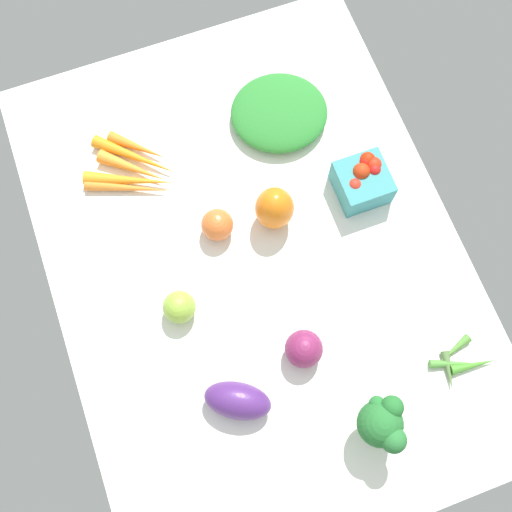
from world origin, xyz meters
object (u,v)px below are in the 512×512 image
Objects in this scene: heirloom_tomato_green at (179,307)px; red_onion_near_basket at (304,349)px; bell_pepper_orange at (274,208)px; broccoli_head at (382,424)px; leafy_greens_clump at (279,113)px; berry_basket at (363,180)px; okra_pile at (459,362)px; heirloom_tomato_orange at (217,225)px; carrot_bunch at (132,169)px; eggplant at (238,401)px.

heirloom_tomato_green is 0.89× the size of red_onion_near_basket.
bell_pepper_orange reaches higher than red_onion_near_basket.
broccoli_head reaches higher than heirloom_tomato_green.
leafy_greens_clump is at bearing -5.28° from broccoli_head.
broccoli_head reaches higher than berry_basket.
okra_pile is 1.94× the size of heirloom_tomato_orange.
berry_basket is at bearing -89.55° from bell_pepper_orange.
heirloom_tomato_green is 29.94cm from carrot_bunch.
red_onion_near_basket reaches higher than carrot_bunch.
leafy_greens_clump is 31.21cm from carrot_bunch.
eggplant is at bearing 149.17° from bell_pepper_orange.
bell_pepper_orange reaches higher than berry_basket.
heirloom_tomato_green is 0.51× the size of eggplant.
heirloom_tomato_orange is at bearing 17.48° from broccoli_head.
heirloom_tomato_green is 42.05cm from berry_basket.
broccoli_head reaches higher than bell_pepper_orange.
okra_pile is 1.17× the size of bell_pepper_orange.
bell_pepper_orange is (-18.70, -22.59, 3.77)cm from carrot_bunch.
carrot_bunch is (17.37, 11.71, -1.75)cm from heirloom_tomato_orange.
eggplant is 1.16× the size of bell_pepper_orange.
heirloom_tomato_green is at bearing 135.16° from leafy_greens_clump.
heirloom_tomato_orange is at bearing 39.72° from okra_pile.
red_onion_near_basket is 14.57cm from eggplant.
eggplant reaches higher than okra_pile.
heirloom_tomato_green is 0.99× the size of heirloom_tomato_orange.
red_onion_near_basket is at bearing 48.57° from eggplant.
bell_pepper_orange is at bearing -129.62° from carrot_bunch.
broccoli_head reaches higher than leafy_greens_clump.
okra_pile is at bearing -75.62° from broccoli_head.
broccoli_head reaches higher than eggplant.
berry_basket reaches higher than heirloom_tomato_orange.
okra_pile is 1.24× the size of berry_basket.
heirloom_tomato_orange is 0.52× the size of eggplant.
eggplant reaches higher than heirloom_tomato_orange.
eggplant is at bearing 79.71° from okra_pile.
heirloom_tomato_green is at bearing 39.17° from broccoli_head.
heirloom_tomato_orange is at bearing -42.69° from heirloom_tomato_green.
carrot_bunch is at bearing 38.04° from okra_pile.
carrot_bunch is 44.75cm from berry_basket.
leafy_greens_clump is 22.04cm from berry_basket.
berry_basket is at bearing -19.78° from broccoli_head.
carrot_bunch is 2.77× the size of red_onion_near_basket.
leafy_greens_clump is 47.68cm from red_onion_near_basket.
berry_basket is (11.34, -40.48, 0.71)cm from heirloom_tomato_green.
eggplant is (-31.62, 7.21, 0.11)cm from heirloom_tomato_orange.
eggplant is at bearing -167.20° from heirloom_tomato_green.
bell_pepper_orange is at bearing 90.45° from berry_basket.
eggplant reaches higher than leafy_greens_clump.
broccoli_head is at bearing 1.52° from eggplant.
bell_pepper_orange is at bearing 29.67° from okra_pile.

